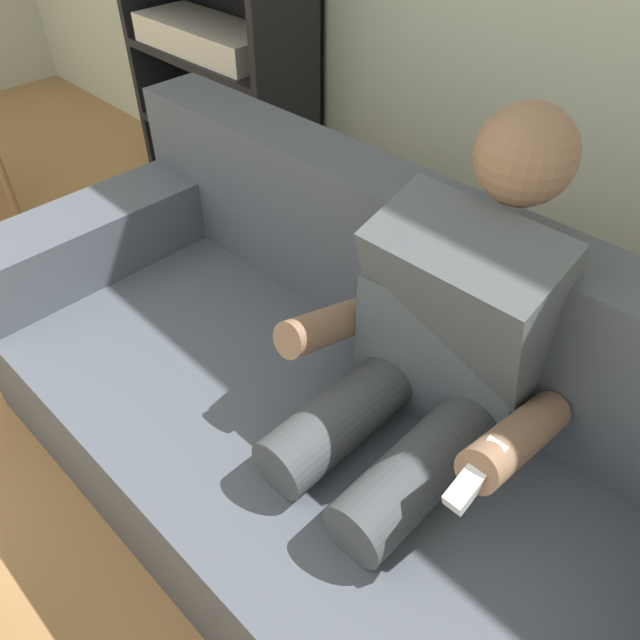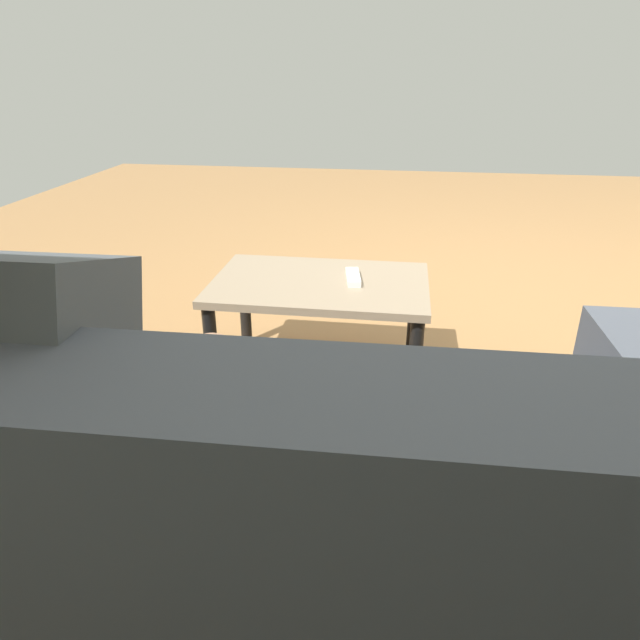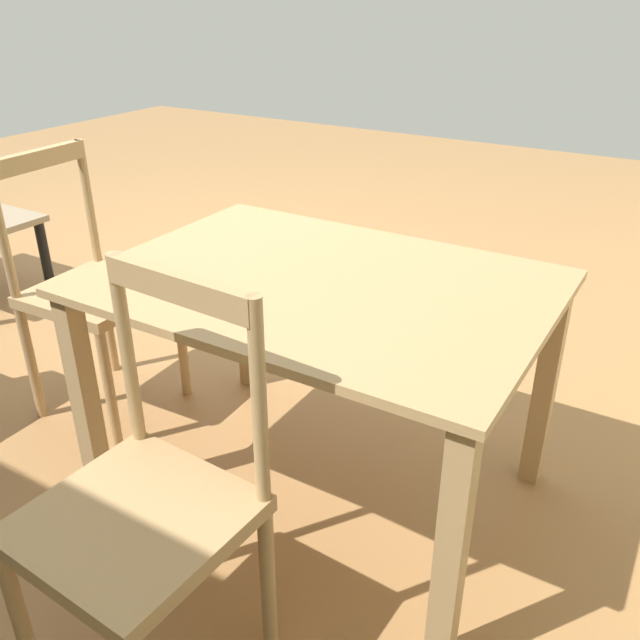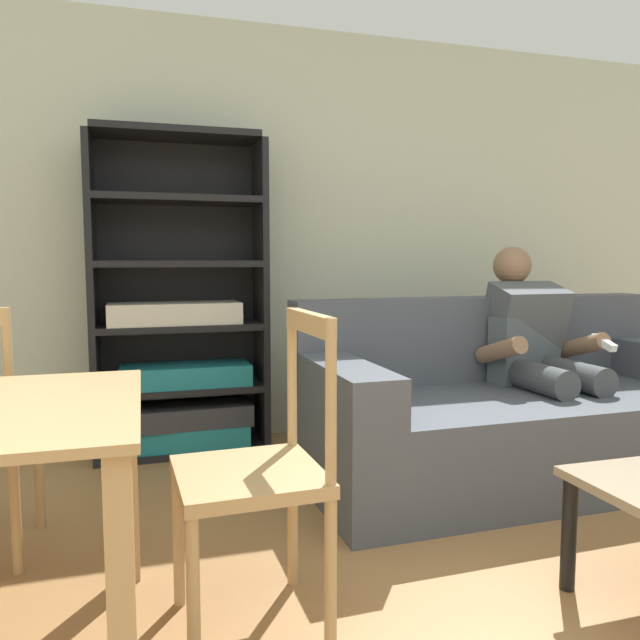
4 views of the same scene
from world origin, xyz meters
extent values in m
plane|color=#9E7042|center=(0.00, 0.00, 0.00)|extent=(8.33, 8.33, 0.00)
cube|color=#474C56|center=(0.96, 1.97, 0.22)|extent=(2.16, 1.00, 0.45)
cube|color=#474C56|center=(0.95, 2.35, 0.67)|extent=(2.14, 0.25, 0.46)
cube|color=#4B555D|center=(1.14, 2.20, 0.63)|extent=(0.42, 0.21, 0.36)
cylinder|color=#3D4145|center=(1.06, 1.96, 0.52)|extent=(0.16, 0.44, 0.15)
cylinder|color=#8C664C|center=(1.06, 1.74, 0.22)|extent=(0.11, 0.11, 0.45)
cube|color=black|center=(1.06, 1.66, 0.04)|extent=(0.11, 0.24, 0.08)
cylinder|color=#3D4145|center=(1.28, 1.96, 0.52)|extent=(0.16, 0.44, 0.15)
cylinder|color=#8C664C|center=(1.28, 1.74, 0.22)|extent=(0.11, 0.11, 0.45)
cube|color=black|center=(1.28, 1.66, 0.04)|extent=(0.11, 0.24, 0.08)
cylinder|color=#8C664C|center=(0.91, 2.07, 0.65)|extent=(0.10, 0.35, 0.19)
cube|color=gray|center=(0.88, 0.79, 0.40)|extent=(0.83, 0.55, 0.03)
cylinder|color=black|center=(0.51, 0.55, 0.19)|extent=(0.05, 0.05, 0.39)
cylinder|color=black|center=(1.26, 0.55, 0.19)|extent=(0.05, 0.05, 0.39)
cylinder|color=black|center=(0.51, 1.02, 0.19)|extent=(0.05, 0.05, 0.39)
cylinder|color=black|center=(1.26, 1.02, 0.19)|extent=(0.05, 0.05, 0.39)
cube|color=white|center=(0.76, 0.76, 0.43)|extent=(0.08, 0.18, 0.02)
camera|label=1|loc=(1.68, 1.26, 1.64)|focal=34.32mm
camera|label=2|loc=(0.59, 2.81, 1.19)|focal=31.71mm
camera|label=3|loc=(-2.34, 2.55, 1.45)|focal=37.52mm
camera|label=4|loc=(-0.84, -0.61, 1.11)|focal=34.07mm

